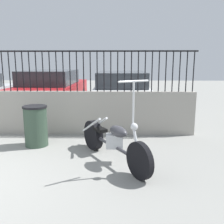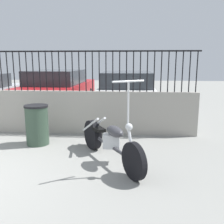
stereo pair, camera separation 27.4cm
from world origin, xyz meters
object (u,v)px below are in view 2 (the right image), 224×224
(motorcycle_dark_grey, at_px, (107,140))
(car_red, at_px, (58,90))
(car_white, at_px, (127,92))
(trash_bin, at_px, (37,125))

(motorcycle_dark_grey, xyz_separation_m, car_red, (-2.22, 4.55, 0.35))
(car_white, bearing_deg, motorcycle_dark_grey, 176.54)
(motorcycle_dark_grey, relative_size, car_white, 0.42)
(motorcycle_dark_grey, distance_m, trash_bin, 1.70)
(motorcycle_dark_grey, height_order, car_white, motorcycle_dark_grey)
(trash_bin, bearing_deg, motorcycle_dark_grey, -25.07)
(trash_bin, bearing_deg, car_red, 100.01)
(car_red, xyz_separation_m, car_white, (2.46, -0.30, -0.02))
(trash_bin, distance_m, car_white, 3.96)
(car_red, distance_m, car_white, 2.48)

